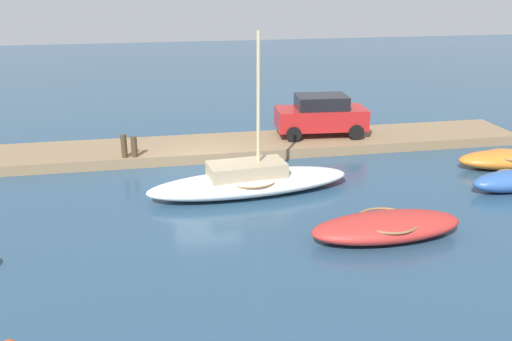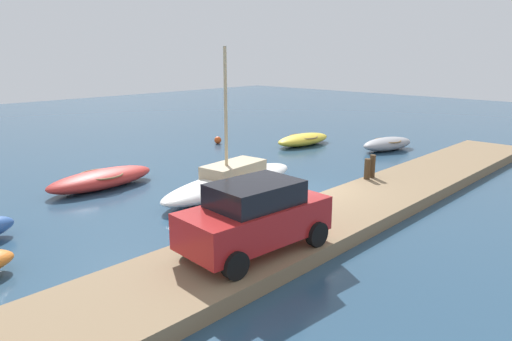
% 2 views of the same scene
% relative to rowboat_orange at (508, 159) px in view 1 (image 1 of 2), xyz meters
% --- Properties ---
extents(ground_plane, '(84.00, 84.00, 0.00)m').
position_rel_rowboat_orange_xyz_m(ground_plane, '(11.35, -1.94, -0.36)').
color(ground_plane, navy).
extents(dock_platform, '(27.47, 2.96, 0.40)m').
position_rel_rowboat_orange_xyz_m(dock_platform, '(11.35, -4.13, -0.15)').
color(dock_platform, '#846B4C').
rests_on(dock_platform, ground_plane).
extents(rowboat_orange, '(4.01, 1.84, 0.70)m').
position_rel_rowboat_orange_xyz_m(rowboat_orange, '(0.00, 0.00, 0.00)').
color(rowboat_orange, orange).
rests_on(rowboat_orange, ground_plane).
extents(sailboat_white, '(7.10, 2.64, 5.36)m').
position_rel_rowboat_orange_xyz_m(sailboat_white, '(10.13, 0.62, 0.09)').
color(sailboat_white, white).
rests_on(sailboat_white, ground_plane).
extents(motorboat_red, '(4.48, 1.83, 0.70)m').
position_rel_rowboat_orange_xyz_m(motorboat_red, '(6.97, 4.69, 0.00)').
color(motorboat_red, '#B72D28').
rests_on(motorboat_red, ground_plane).
extents(mooring_post_west, '(0.23, 0.23, 0.80)m').
position_rel_rowboat_orange_xyz_m(mooring_post_west, '(13.94, -2.90, 0.44)').
color(mooring_post_west, '#47331E').
rests_on(mooring_post_west, dock_platform).
extents(mooring_post_mid_west, '(0.22, 0.22, 0.89)m').
position_rel_rowboat_orange_xyz_m(mooring_post_mid_west, '(14.32, -2.90, 0.49)').
color(mooring_post_mid_west, '#47331E').
rests_on(mooring_post_mid_west, dock_platform).
extents(parked_car, '(3.92, 2.15, 1.75)m').
position_rel_rowboat_orange_xyz_m(parked_car, '(6.08, -4.43, 0.94)').
color(parked_car, '#B21E1E').
rests_on(parked_car, dock_platform).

